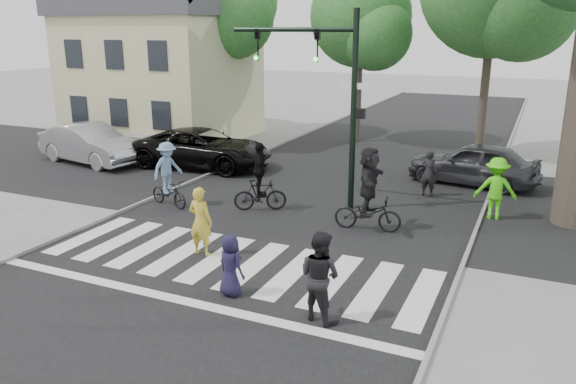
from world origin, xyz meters
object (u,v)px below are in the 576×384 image
at_px(cyclist_right, 369,194).
at_px(car_grey, 473,163).
at_px(pedestrian_child, 231,265).
at_px(pedestrian_adult, 320,276).
at_px(cyclist_left, 168,179).
at_px(pedestrian_woman, 201,221).
at_px(traffic_signal, 328,81).
at_px(car_silver, 90,144).
at_px(cyclist_mid, 260,183).
at_px(car_suv, 203,148).

distance_m(cyclist_right, car_grey, 6.57).
bearing_deg(cyclist_right, pedestrian_child, -106.24).
distance_m(pedestrian_adult, cyclist_right, 5.27).
bearing_deg(cyclist_left, pedestrian_child, -43.10).
bearing_deg(pedestrian_woman, pedestrian_adult, 155.75).
distance_m(traffic_signal, car_silver, 11.55).
height_order(pedestrian_child, cyclist_mid, cyclist_mid).
distance_m(cyclist_right, car_silver, 13.30).
height_order(cyclist_left, cyclist_right, cyclist_right).
bearing_deg(pedestrian_adult, cyclist_left, -16.65).
xyz_separation_m(pedestrian_woman, pedestrian_adult, (3.85, -1.80, 0.03)).
distance_m(pedestrian_child, pedestrian_adult, 2.09).
xyz_separation_m(cyclist_right, car_suv, (-8.24, 4.44, -0.28)).
xyz_separation_m(cyclist_mid, car_suv, (-4.69, 4.07, -0.09)).
relative_size(pedestrian_adult, cyclist_left, 0.87).
bearing_deg(car_suv, pedestrian_woman, -151.53).
bearing_deg(pedestrian_child, cyclist_left, -24.92).
bearing_deg(pedestrian_adult, cyclist_right, -65.64).
distance_m(pedestrian_adult, car_silver, 15.91).
relative_size(cyclist_mid, cyclist_right, 0.90).
relative_size(pedestrian_woman, pedestrian_adult, 0.97).
height_order(cyclist_left, car_suv, cyclist_left).
relative_size(pedestrian_adult, car_suv, 0.32).
height_order(pedestrian_child, pedestrian_adult, pedestrian_adult).
relative_size(cyclist_left, car_silver, 0.42).
relative_size(cyclist_mid, car_silver, 0.43).
xyz_separation_m(pedestrian_child, pedestrian_adult, (2.07, -0.19, 0.23)).
distance_m(pedestrian_child, cyclist_mid, 5.80).
height_order(cyclist_mid, car_grey, cyclist_mid).
xyz_separation_m(cyclist_mid, car_silver, (-9.37, 2.76, -0.06)).
bearing_deg(cyclist_mid, cyclist_right, -5.94).
xyz_separation_m(traffic_signal, pedestrian_child, (0.43, -6.72, -3.23)).
bearing_deg(cyclist_mid, cyclist_left, -163.92).
bearing_deg(pedestrian_child, cyclist_mid, -50.73).
bearing_deg(traffic_signal, car_grey, 49.07).
bearing_deg(cyclist_right, car_grey, 71.79).
relative_size(car_suv, car_silver, 1.14).
relative_size(pedestrian_woman, cyclist_mid, 0.82).
height_order(cyclist_left, car_silver, cyclist_left).
bearing_deg(pedestrian_child, car_suv, -36.29).
bearing_deg(car_suv, cyclist_mid, -134.95).
distance_m(traffic_signal, cyclist_right, 3.81).
xyz_separation_m(cyclist_right, car_silver, (-12.93, 3.13, -0.24)).
distance_m(traffic_signal, pedestrian_child, 7.47).
distance_m(pedestrian_adult, car_grey, 11.56).
bearing_deg(cyclist_mid, car_grey, 46.29).
xyz_separation_m(cyclist_mid, cyclist_right, (3.55, -0.37, 0.18)).
height_order(traffic_signal, cyclist_right, traffic_signal).
height_order(cyclist_mid, car_silver, cyclist_mid).
xyz_separation_m(car_suv, car_grey, (10.29, 1.79, -0.01)).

